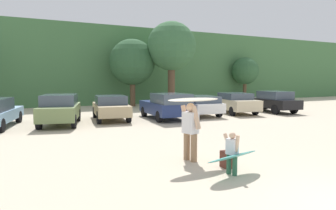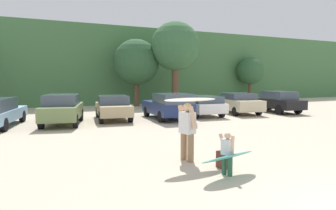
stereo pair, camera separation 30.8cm
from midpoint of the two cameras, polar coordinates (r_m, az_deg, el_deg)
hillside_ridge at (r=33.62m, az=-16.46°, el=7.02°), size 108.00×12.00×7.39m
tree_ridge_back at (r=26.40m, az=-7.26°, el=8.21°), size 4.03×4.03×5.93m
tree_left at (r=25.98m, az=0.32°, el=11.19°), size 4.23×4.23×7.37m
tree_center at (r=34.04m, az=14.45°, el=6.36°), size 2.98×2.98×4.81m
parked_car_olive_green at (r=16.53m, az=-20.68°, el=-0.72°), size 2.64×4.24×1.61m
parked_car_tan at (r=17.71m, az=-11.52°, el=-0.38°), size 2.27×4.21×1.45m
parked_car_navy at (r=17.66m, az=-0.85°, el=-0.10°), size 2.15×4.33×1.59m
parked_car_white at (r=19.61m, az=5.36°, el=0.08°), size 2.38×4.43×1.33m
parked_car_champagne at (r=21.42m, az=12.19°, el=0.49°), size 2.65×4.77×1.45m
parked_car_black at (r=22.98m, az=19.01°, el=0.73°), size 2.22×4.85×1.54m
person_adult at (r=8.72m, az=3.35°, el=-4.52°), size 0.42×0.80×1.72m
person_child at (r=7.64m, az=11.16°, el=-8.70°), size 0.26×0.50×1.09m
surfboard_cream at (r=8.56m, az=4.03°, el=1.05°), size 1.76×0.61×0.12m
surfboard_teal at (r=7.55m, az=11.35°, el=-9.75°), size 1.82×0.85×0.27m
backpack_dropped at (r=8.33m, az=10.26°, el=-10.32°), size 0.24×0.34×0.45m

